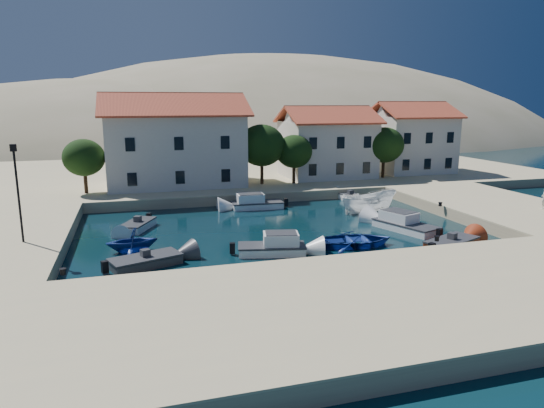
{
  "coord_description": "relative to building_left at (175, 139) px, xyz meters",
  "views": [
    {
      "loc": [
        -10.56,
        -25.02,
        9.71
      ],
      "look_at": [
        -0.28,
        10.3,
        2.0
      ],
      "focal_mm": 32.0,
      "sensor_mm": 36.0,
      "label": 1
    }
  ],
  "objects": [
    {
      "name": "rowboat_west",
      "position": [
        -4.85,
        -20.68,
        -5.94
      ],
      "size": [
        3.53,
        3.11,
        1.74
      ],
      "primitive_type": "imported",
      "rotation": [
        0.0,
        0.0,
        -1.49
      ],
      "color": "navy",
      "rests_on": "ground"
    },
    {
      "name": "pedestrian",
      "position": [
        28.3,
        -21.4,
        -4.01
      ],
      "size": [
        0.79,
        0.64,
        1.86
      ],
      "primitive_type": "imported",
      "rotation": [
        0.0,
        0.0,
        3.48
      ],
      "color": "silver",
      "rests_on": "quay_east"
    },
    {
      "name": "rowboat_south",
      "position": [
        10.01,
        -23.68,
        -5.94
      ],
      "size": [
        5.5,
        4.21,
        1.06
      ],
      "primitive_type": "imported",
      "rotation": [
        0.0,
        0.0,
        1.46
      ],
      "color": "navy",
      "rests_on": "ground"
    },
    {
      "name": "building_left",
      "position": [
        0.0,
        0.0,
        0.0
      ],
      "size": [
        14.7,
        9.45,
        9.7
      ],
      "color": "beige",
      "rests_on": "quay_north"
    },
    {
      "name": "quay_west",
      "position": [
        -13.0,
        -18.0,
        -5.44
      ],
      "size": [
        8.0,
        20.0,
        1.0
      ],
      "primitive_type": "cube",
      "color": "beige",
      "rests_on": "ground"
    },
    {
      "name": "motorboat_red_se",
      "position": [
        16.1,
        -25.95,
        -5.64
      ],
      "size": [
        4.58,
        3.38,
        1.25
      ],
      "rotation": [
        0.0,
        0.0,
        0.41
      ],
      "color": "maroon",
      "rests_on": "ground"
    },
    {
      "name": "quay_south",
      "position": [
        6.0,
        -34.0,
        -5.44
      ],
      "size": [
        52.0,
        12.0,
        1.0
      ],
      "primitive_type": "cube",
      "color": "beige",
      "rests_on": "ground"
    },
    {
      "name": "bollards",
      "position": [
        8.8,
        -24.13,
        -4.79
      ],
      "size": [
        29.36,
        9.56,
        0.3
      ],
      "color": "black",
      "rests_on": "ground"
    },
    {
      "name": "trees",
      "position": [
        10.51,
        -2.54,
        -1.1
      ],
      "size": [
        37.3,
        5.3,
        6.45
      ],
      "color": "#382314",
      "rests_on": "quay_north"
    },
    {
      "name": "lamppost",
      "position": [
        -11.5,
        -20.0,
        -1.18
      ],
      "size": [
        0.35,
        0.25,
        6.22
      ],
      "color": "black",
      "rests_on": "quay_west"
    },
    {
      "name": "quay_north",
      "position": [
        8.0,
        10.0,
        -5.44
      ],
      "size": [
        80.0,
        36.0,
        1.0
      ],
      "primitive_type": "cube",
      "color": "beige",
      "rests_on": "ground"
    },
    {
      "name": "motorboat_grey_sw",
      "position": [
        -4.09,
        -24.03,
        -5.64
      ],
      "size": [
        4.57,
        3.19,
        1.25
      ],
      "rotation": [
        0.0,
        0.0,
        0.35
      ],
      "color": "#343539",
      "rests_on": "ground"
    },
    {
      "name": "cabin_cruiser_east",
      "position": [
        15.52,
        -21.07,
        -5.46
      ],
      "size": [
        3.71,
        5.59,
        1.6
      ],
      "rotation": [
        0.0,
        0.0,
        1.91
      ],
      "color": "white",
      "rests_on": "ground"
    },
    {
      "name": "motorboat_white_ne",
      "position": [
        16.54,
        -9.0,
        -5.64
      ],
      "size": [
        1.9,
        3.54,
        1.25
      ],
      "rotation": [
        0.0,
        0.0,
        1.66
      ],
      "color": "white",
      "rests_on": "ground"
    },
    {
      "name": "ground",
      "position": [
        6.0,
        -28.0,
        -5.94
      ],
      "size": [
        400.0,
        400.0,
        0.0
      ],
      "primitive_type": "plane",
      "color": "black",
      "rests_on": "ground"
    },
    {
      "name": "quay_east",
      "position": [
        26.5,
        -18.0,
        -5.44
      ],
      "size": [
        11.0,
        20.0,
        1.0
      ],
      "primitive_type": "cube",
      "color": "beige",
      "rests_on": "ground"
    },
    {
      "name": "building_right",
      "position": [
        30.0,
        2.0,
        -0.46
      ],
      "size": [
        9.45,
        8.4,
        8.8
      ],
      "color": "beige",
      "rests_on": "quay_north"
    },
    {
      "name": "building_mid",
      "position": [
        18.0,
        1.0,
        -0.71
      ],
      "size": [
        10.5,
        8.4,
        8.3
      ],
      "color": "beige",
      "rests_on": "quay_north"
    },
    {
      "name": "boat_east",
      "position": [
        15.71,
        -14.58,
        -5.94
      ],
      "size": [
        5.75,
        2.64,
        2.15
      ],
      "primitive_type": "imported",
      "rotation": [
        0.0,
        0.0,
        1.67
      ],
      "color": "white",
      "rests_on": "ground"
    },
    {
      "name": "motorboat_white_west",
      "position": [
        -4.38,
        -14.83,
        -5.64
      ],
      "size": [
        3.06,
        4.04,
        1.25
      ],
      "rotation": [
        0.0,
        0.0,
        -2.01
      ],
      "color": "white",
      "rests_on": "ground"
    },
    {
      "name": "cabin_cruiser_north",
      "position": [
        6.52,
        -10.0,
        -5.46
      ],
      "size": [
        4.85,
        2.24,
        1.6
      ],
      "rotation": [
        0.0,
        0.0,
        3.09
      ],
      "color": "white",
      "rests_on": "ground"
    },
    {
      "name": "hills",
      "position": [
        26.64,
        95.62,
        -29.34
      ],
      "size": [
        254.0,
        176.0,
        99.0
      ],
      "color": "gray",
      "rests_on": "ground"
    },
    {
      "name": "cabin_cruiser_south",
      "position": [
        3.91,
        -23.86,
        -5.46
      ],
      "size": [
        4.68,
        2.78,
        1.6
      ],
      "rotation": [
        0.0,
        0.0,
        -0.22
      ],
      "color": "white",
      "rests_on": "ground"
    }
  ]
}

